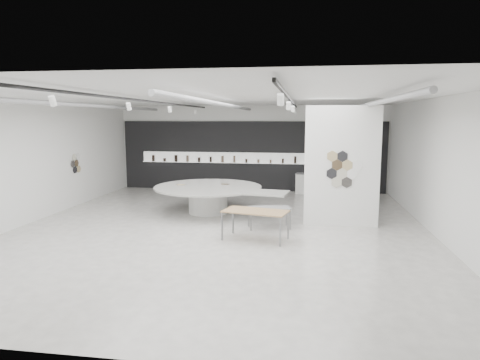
# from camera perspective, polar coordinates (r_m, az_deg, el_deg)

# --- Properties ---
(room) EXTENTS (12.02, 14.02, 3.82)m
(room) POSITION_cam_1_polar(r_m,az_deg,el_deg) (12.35, -3.06, 2.87)
(room) COLOR beige
(room) RESTS_ON ground
(back_wall_display) EXTENTS (11.80, 0.27, 3.10)m
(back_wall_display) POSITION_cam_1_polar(r_m,az_deg,el_deg) (19.21, 1.21, 3.17)
(back_wall_display) COLOR black
(back_wall_display) RESTS_ON ground
(partition_column) EXTENTS (2.20, 0.38, 3.60)m
(partition_column) POSITION_cam_1_polar(r_m,az_deg,el_deg) (13.16, 13.39, 1.78)
(partition_column) COLOR white
(partition_column) RESTS_ON ground
(display_island) EXTENTS (4.93, 4.21, 0.94)m
(display_island) POSITION_cam_1_polar(r_m,az_deg,el_deg) (14.66, -4.02, -2.09)
(display_island) COLOR white
(display_island) RESTS_ON ground
(sample_table_wood) EXTENTS (1.84, 1.20, 0.79)m
(sample_table_wood) POSITION_cam_1_polar(r_m,az_deg,el_deg) (11.40, 2.07, -4.39)
(sample_table_wood) COLOR #A98457
(sample_table_wood) RESTS_ON ground
(sample_table_stone) EXTENTS (1.33, 0.90, 0.63)m
(sample_table_stone) POSITION_cam_1_polar(r_m,az_deg,el_deg) (12.64, 3.93, -3.90)
(sample_table_stone) COLOR gray
(sample_table_stone) RESTS_ON ground
(kitchen_counter) EXTENTS (1.60, 0.80, 1.21)m
(kitchen_counter) POSITION_cam_1_polar(r_m,az_deg,el_deg) (18.76, 9.79, -0.46)
(kitchen_counter) COLOR white
(kitchen_counter) RESTS_ON ground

